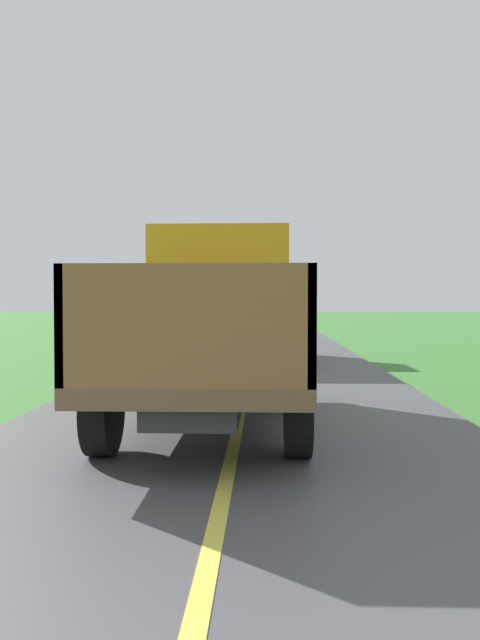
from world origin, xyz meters
The scene contains 2 objects.
banana_truck_near centered at (-0.32, 9.17, 1.46)m, with size 2.38×5.82×2.80m.
banana_truck_far centered at (-0.25, 18.79, 1.47)m, with size 2.38×5.82×2.80m.
Camera 1 is at (0.36, -0.22, 1.75)m, focal length 36.92 mm.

